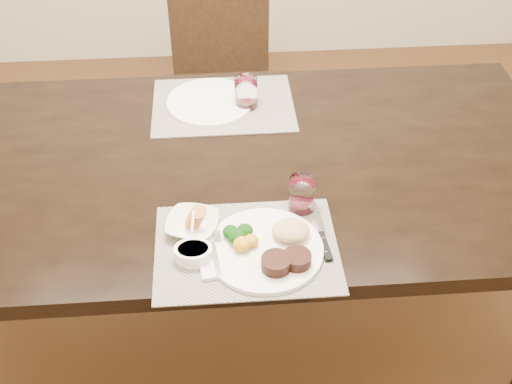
{
  "coord_description": "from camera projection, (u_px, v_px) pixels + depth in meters",
  "views": [
    {
      "loc": [
        -0.04,
        -1.48,
        1.92
      ],
      "look_at": [
        0.06,
        -0.22,
        0.82
      ],
      "focal_mm": 45.0,
      "sensor_mm": 36.0,
      "label": 1
    }
  ],
  "objects": [
    {
      "name": "placemat_near",
      "position": [
        247.0,
        249.0,
        1.61
      ],
      "size": [
        0.46,
        0.34,
        0.0
      ],
      "primitive_type": "cube",
      "color": "gray",
      "rests_on": "dining_table"
    },
    {
      "name": "napkin_fork",
      "position": [
        215.0,
        254.0,
        1.59
      ],
      "size": [
        0.11,
        0.17,
        0.02
      ],
      "rotation": [
        0.0,
        0.0,
        0.13
      ],
      "color": "white",
      "rests_on": "placemat_near"
    },
    {
      "name": "steak_knife",
      "position": [
        323.0,
        239.0,
        1.63
      ],
      "size": [
        0.03,
        0.23,
        0.01
      ],
      "rotation": [
        0.0,
        0.0,
        0.09
      ],
      "color": "silver",
      "rests_on": "placemat_near"
    },
    {
      "name": "wine_glass_far",
      "position": [
        246.0,
        94.0,
        2.07
      ],
      "size": [
        0.07,
        0.07,
        0.1
      ],
      "rotation": [
        0.0,
        0.0,
        0.25
      ],
      "color": "silver",
      "rests_on": "placemat_far"
    },
    {
      "name": "sauce_ramekin",
      "position": [
        193.0,
        253.0,
        1.57
      ],
      "size": [
        0.1,
        0.14,
        0.08
      ],
      "rotation": [
        0.0,
        0.0,
        -0.15
      ],
      "color": "white",
      "rests_on": "placemat_near"
    },
    {
      "name": "placemat_far",
      "position": [
        223.0,
        105.0,
        2.11
      ],
      "size": [
        0.46,
        0.34,
        0.0
      ],
      "primitive_type": "cube",
      "color": "gray",
      "rests_on": "dining_table"
    },
    {
      "name": "ground_plane",
      "position": [
        235.0,
        320.0,
        2.38
      ],
      "size": [
        4.5,
        4.5,
        0.0
      ],
      "primitive_type": "plane",
      "color": "#432715",
      "rests_on": "ground"
    },
    {
      "name": "far_plate",
      "position": [
        210.0,
        102.0,
        2.1
      ],
      "size": [
        0.28,
        0.28,
        0.01
      ],
      "primitive_type": "cylinder",
      "color": "white",
      "rests_on": "placemat_far"
    },
    {
      "name": "dinner_plate",
      "position": [
        271.0,
        247.0,
        1.59
      ],
      "size": [
        0.29,
        0.29,
        0.05
      ],
      "rotation": [
        0.0,
        0.0,
        0.3
      ],
      "color": "white",
      "rests_on": "placemat_near"
    },
    {
      "name": "cracker_bowl",
      "position": [
        193.0,
        224.0,
        1.65
      ],
      "size": [
        0.16,
        0.16,
        0.06
      ],
      "rotation": [
        0.0,
        0.0,
        -0.27
      ],
      "color": "white",
      "rests_on": "placemat_near"
    },
    {
      "name": "chair_far",
      "position": [
        222.0,
        72.0,
        2.75
      ],
      "size": [
        0.42,
        0.42,
        0.9
      ],
      "color": "black",
      "rests_on": "ground"
    },
    {
      "name": "wine_glass_near",
      "position": [
        302.0,
        195.0,
        1.7
      ],
      "size": [
        0.07,
        0.07,
        0.1
      ],
      "rotation": [
        0.0,
        0.0,
        -0.24
      ],
      "color": "silver",
      "rests_on": "placemat_near"
    },
    {
      "name": "dining_table",
      "position": [
        231.0,
        183.0,
        1.94
      ],
      "size": [
        2.0,
        1.0,
        0.75
      ],
      "color": "black",
      "rests_on": "ground"
    }
  ]
}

